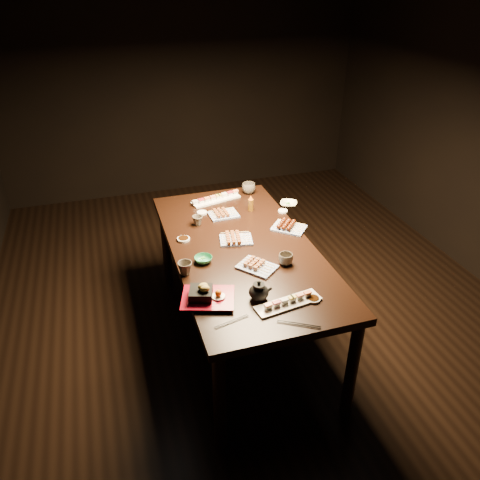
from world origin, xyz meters
name	(u,v)px	position (x,y,z in m)	size (l,w,h in m)	color
ground	(253,312)	(0.00, 0.00, 0.00)	(5.00, 5.00, 0.00)	black
dining_table	(242,293)	(-0.16, -0.21, 0.38)	(0.90, 1.80, 0.75)	black
sushi_platter_near	(288,301)	(-0.11, -0.86, 0.77)	(0.38, 0.10, 0.05)	white
sushi_platter_far	(216,198)	(-0.15, 0.51, 0.77)	(0.39, 0.11, 0.05)	white
yakitori_plate_center	(236,237)	(-0.18, -0.13, 0.78)	(0.21, 0.15, 0.05)	#828EB6
yakitori_plate_right	(257,264)	(-0.15, -0.48, 0.78)	(0.22, 0.16, 0.06)	#828EB6
yakitori_plate_left	(223,212)	(-0.16, 0.25, 0.78)	(0.21, 0.15, 0.05)	#828EB6
tsukune_plate	(289,225)	(0.22, -0.09, 0.78)	(0.22, 0.16, 0.06)	#828EB6
edamame_bowl_green	(203,260)	(-0.45, -0.32, 0.77)	(0.11, 0.11, 0.03)	#2D8B5A
edamame_bowl_cream	(289,204)	(0.36, 0.25, 0.77)	(0.13, 0.13, 0.03)	beige
tempura_tray	(208,293)	(-0.51, -0.70, 0.80)	(0.28, 0.23, 0.10)	black
teacup_near_left	(185,268)	(-0.58, -0.41, 0.79)	(0.09, 0.09, 0.08)	#4E463B
teacup_mid_right	(286,259)	(0.03, -0.49, 0.79)	(0.09, 0.09, 0.07)	#4E463B
teacup_far_left	(198,221)	(-0.37, 0.16, 0.78)	(0.07, 0.07, 0.07)	#4E463B
teacup_far_right	(249,188)	(0.14, 0.56, 0.79)	(0.11, 0.11, 0.08)	#4E463B
teapot	(259,290)	(-0.24, -0.77, 0.81)	(0.13, 0.13, 0.11)	black
condiment_bottle	(251,203)	(0.06, 0.26, 0.81)	(0.04, 0.04, 0.12)	brown
sauce_dish_west	(184,239)	(-0.51, -0.02, 0.76)	(0.09, 0.09, 0.02)	white
sauce_dish_east	(283,211)	(0.28, 0.17, 0.76)	(0.07, 0.07, 0.01)	white
sauce_dish_se	(313,299)	(0.04, -0.87, 0.76)	(0.08, 0.08, 0.01)	white
sauce_dish_nw	(202,213)	(-0.30, 0.32, 0.76)	(0.07, 0.07, 0.01)	white
chopsticks_near	(232,321)	(-0.44, -0.91, 0.75)	(0.19, 0.02, 0.01)	black
chopsticks_se	(299,324)	(-0.12, -1.04, 0.75)	(0.22, 0.02, 0.01)	black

